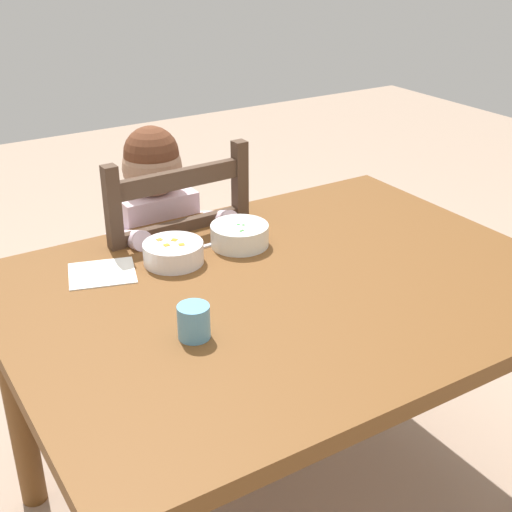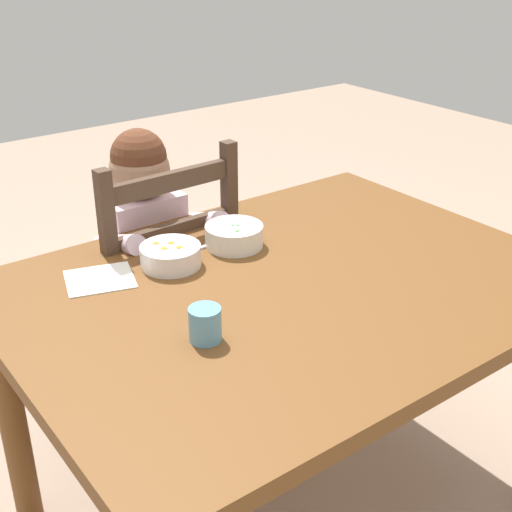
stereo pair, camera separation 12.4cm
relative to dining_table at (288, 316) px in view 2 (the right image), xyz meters
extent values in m
plane|color=tan|center=(0.00, 0.00, -0.63)|extent=(8.00, 8.00, 0.00)
cube|color=brown|center=(0.00, 0.00, 0.08)|extent=(1.30, 0.97, 0.04)
cylinder|color=brown|center=(-0.58, 0.41, -0.29)|extent=(0.07, 0.07, 0.69)
cylinder|color=brown|center=(0.58, 0.41, -0.29)|extent=(0.07, 0.07, 0.69)
cube|color=#473224|center=(-0.08, 0.59, -0.17)|extent=(0.43, 0.43, 0.02)
cube|color=#473224|center=(0.10, 0.78, -0.41)|extent=(0.04, 0.04, 0.45)
cube|color=#473224|center=(-0.28, 0.77, -0.41)|extent=(0.04, 0.04, 0.45)
cube|color=#473224|center=(0.11, 0.40, -0.41)|extent=(0.04, 0.04, 0.45)
cube|color=#473224|center=(-0.27, 0.39, -0.41)|extent=(0.04, 0.04, 0.45)
cube|color=#473224|center=(0.11, 0.40, 0.08)|extent=(0.04, 0.04, 0.48)
cube|color=#473224|center=(-0.27, 0.39, 0.08)|extent=(0.04, 0.04, 0.48)
cube|color=#473224|center=(-0.08, 0.40, 0.25)|extent=(0.36, 0.03, 0.05)
cube|color=#473224|center=(-0.08, 0.40, 0.10)|extent=(0.36, 0.03, 0.05)
cube|color=silver|center=(-0.08, 0.56, 0.00)|extent=(0.22, 0.14, 0.32)
sphere|color=#A4795E|center=(-0.08, 0.56, 0.24)|extent=(0.17, 0.17, 0.17)
sphere|color=brown|center=(-0.08, 0.56, 0.27)|extent=(0.16, 0.16, 0.16)
cylinder|color=#3F4C72|center=(-0.14, 0.44, -0.40)|extent=(0.07, 0.07, 0.47)
cylinder|color=#3F4C72|center=(-0.03, 0.44, -0.40)|extent=(0.07, 0.07, 0.47)
cylinder|color=silver|center=(-0.21, 0.46, 0.08)|extent=(0.06, 0.24, 0.13)
cylinder|color=silver|center=(0.05, 0.46, 0.08)|extent=(0.06, 0.24, 0.13)
cylinder|color=white|center=(0.01, 0.24, 0.12)|extent=(0.15, 0.15, 0.06)
cylinder|color=white|center=(0.01, 0.24, 0.10)|extent=(0.07, 0.07, 0.01)
cylinder|color=green|center=(0.01, 0.24, 0.13)|extent=(0.12, 0.12, 0.03)
sphere|color=green|center=(0.01, 0.24, 0.15)|extent=(0.01, 0.01, 0.01)
sphere|color=green|center=(0.02, 0.23, 0.15)|extent=(0.01, 0.01, 0.01)
sphere|color=#47913E|center=(0.00, 0.20, 0.15)|extent=(0.01, 0.01, 0.01)
sphere|color=green|center=(-0.01, 0.20, 0.15)|extent=(0.01, 0.01, 0.01)
cylinder|color=white|center=(-0.18, 0.24, 0.12)|extent=(0.15, 0.15, 0.05)
cylinder|color=white|center=(-0.18, 0.24, 0.10)|extent=(0.07, 0.07, 0.01)
cylinder|color=orange|center=(-0.18, 0.24, 0.13)|extent=(0.12, 0.12, 0.03)
cube|color=orange|center=(-0.20, 0.27, 0.15)|extent=(0.02, 0.02, 0.01)
cube|color=orange|center=(-0.20, 0.23, 0.15)|extent=(0.01, 0.01, 0.01)
cube|color=orange|center=(-0.17, 0.22, 0.15)|extent=(0.02, 0.02, 0.01)
cube|color=orange|center=(-0.17, 0.25, 0.15)|extent=(0.02, 0.02, 0.01)
cube|color=silver|center=(-0.08, 0.27, 0.10)|extent=(0.10, 0.02, 0.00)
ellipsoid|color=silver|center=(-0.15, 0.27, 0.10)|extent=(0.05, 0.03, 0.01)
cylinder|color=#60A4CC|center=(-0.29, -0.10, 0.13)|extent=(0.07, 0.07, 0.07)
cube|color=white|center=(-0.35, 0.27, 0.10)|extent=(0.19, 0.18, 0.00)
camera|label=1|loc=(-0.82, -1.18, 0.87)|focal=48.66mm
camera|label=2|loc=(-0.92, -1.11, 0.87)|focal=48.66mm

